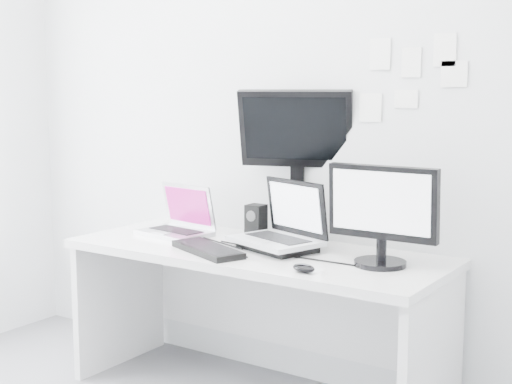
{
  "coord_description": "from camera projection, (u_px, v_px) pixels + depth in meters",
  "views": [
    {
      "loc": [
        1.86,
        -1.51,
        1.47
      ],
      "look_at": [
        0.02,
        1.23,
        1.0
      ],
      "focal_mm": 51.5,
      "sensor_mm": 36.0,
      "label": 1
    }
  ],
  "objects": [
    {
      "name": "mouse",
      "position": [
        304.0,
        268.0,
        2.96
      ],
      "size": [
        0.12,
        0.09,
        0.03
      ],
      "primitive_type": "ellipsoid",
      "rotation": [
        0.0,
        0.0,
        -0.24
      ],
      "color": "black",
      "rests_on": "desk"
    },
    {
      "name": "macbook",
      "position": [
        174.0,
        209.0,
        3.7
      ],
      "size": [
        0.39,
        0.31,
        0.26
      ],
      "primitive_type": "cube",
      "rotation": [
        0.0,
        0.0,
        -0.14
      ],
      "color": "#A7A7AC",
      "rests_on": "desk"
    },
    {
      "name": "samsung_monitor",
      "position": [
        381.0,
        214.0,
        3.04
      ],
      "size": [
        0.48,
        0.23,
        0.44
      ],
      "primitive_type": "cube",
      "rotation": [
        0.0,
        0.0,
        0.01
      ],
      "color": "black",
      "rests_on": "desk"
    },
    {
      "name": "wall_note_3",
      "position": [
        406.0,
        99.0,
        3.26
      ],
      "size": [
        0.11,
        0.0,
        0.08
      ],
      "primitive_type": "cube",
      "color": "white",
      "rests_on": "back_wall"
    },
    {
      "name": "wall_note_4",
      "position": [
        371.0,
        108.0,
        3.36
      ],
      "size": [
        0.11,
        0.0,
        0.13
      ],
      "primitive_type": "cube",
      "color": "white",
      "rests_on": "back_wall"
    },
    {
      "name": "wall_note_2",
      "position": [
        445.0,
        50.0,
        3.14
      ],
      "size": [
        0.1,
        0.0,
        0.14
      ],
      "primitive_type": "cube",
      "color": "white",
      "rests_on": "back_wall"
    },
    {
      "name": "desk",
      "position": [
        255.0,
        325.0,
        3.45
      ],
      "size": [
        1.8,
        0.7,
        0.73
      ],
      "primitive_type": "cube",
      "color": "silver",
      "rests_on": "ground"
    },
    {
      "name": "keyboard",
      "position": [
        208.0,
        250.0,
        3.32
      ],
      "size": [
        0.45,
        0.3,
        0.03
      ],
      "primitive_type": "cube",
      "rotation": [
        0.0,
        0.0,
        -0.4
      ],
      "color": "black",
      "rests_on": "desk"
    },
    {
      "name": "back_wall",
      "position": [
        295.0,
        112.0,
        3.6
      ],
      "size": [
        3.6,
        0.0,
        3.6
      ],
      "primitive_type": "plane",
      "rotation": [
        1.57,
        0.0,
        0.0
      ],
      "color": "silver",
      "rests_on": "ground"
    },
    {
      "name": "wall_note_0",
      "position": [
        380.0,
        54.0,
        3.3
      ],
      "size": [
        0.1,
        0.0,
        0.14
      ],
      "primitive_type": "cube",
      "color": "white",
      "rests_on": "back_wall"
    },
    {
      "name": "wall_note_5",
      "position": [
        454.0,
        74.0,
        3.13
      ],
      "size": [
        0.12,
        0.0,
        0.11
      ],
      "primitive_type": "cube",
      "color": "white",
      "rests_on": "back_wall"
    },
    {
      "name": "rear_monitor",
      "position": [
        296.0,
        163.0,
        3.58
      ],
      "size": [
        0.59,
        0.36,
        0.75
      ],
      "primitive_type": "cube",
      "rotation": [
        0.0,
        0.0,
        0.32
      ],
      "color": "black",
      "rests_on": "desk"
    },
    {
      "name": "dell_laptop",
      "position": [
        275.0,
        215.0,
        3.34
      ],
      "size": [
        0.47,
        0.41,
        0.33
      ],
      "primitive_type": "cube",
      "rotation": [
        0.0,
        0.0,
        -0.32
      ],
      "color": "silver",
      "rests_on": "desk"
    },
    {
      "name": "wall_note_1",
      "position": [
        411.0,
        62.0,
        3.23
      ],
      "size": [
        0.09,
        0.0,
        0.13
      ],
      "primitive_type": "cube",
      "color": "white",
      "rests_on": "back_wall"
    },
    {
      "name": "speaker",
      "position": [
        256.0,
        222.0,
        3.62
      ],
      "size": [
        0.11,
        0.11,
        0.17
      ],
      "primitive_type": "cube",
      "rotation": [
        0.0,
        0.0,
        -0.38
      ],
      "color": "black",
      "rests_on": "desk"
    }
  ]
}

